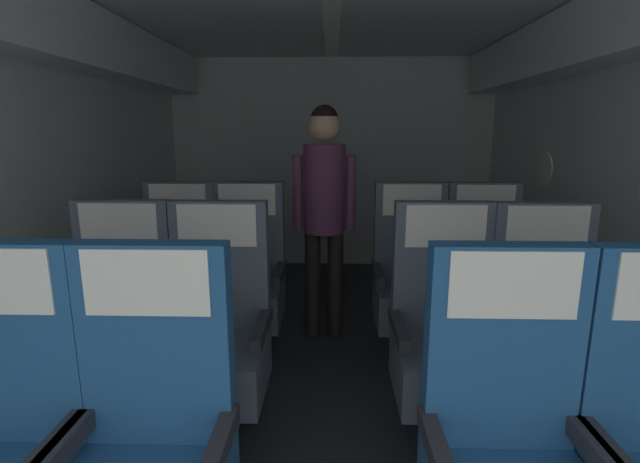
{
  "coord_description": "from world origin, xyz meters",
  "views": [
    {
      "loc": [
        0.02,
        0.16,
        1.44
      ],
      "look_at": [
        -0.07,
        3.03,
        0.81
      ],
      "focal_mm": 25.73,
      "sensor_mm": 36.0,
      "label": 1
    }
  ],
  "objects_px": {
    "seat_b_left_aisle": "(217,340)",
    "seat_c_right_aisle": "(484,285)",
    "seat_b_left_window": "(120,337)",
    "seat_b_right_aisle": "(544,344)",
    "seat_c_left_aisle": "(247,283)",
    "seat_b_right_window": "(444,342)",
    "seat_c_left_window": "(179,283)",
    "flight_attendant": "(324,198)",
    "seat_c_right_window": "(411,284)"
  },
  "relations": [
    {
      "from": "seat_b_right_aisle",
      "to": "seat_c_left_aisle",
      "type": "xyz_separation_m",
      "value": [
        -1.54,
        0.84,
        0.0
      ]
    },
    {
      "from": "seat_b_left_window",
      "to": "seat_b_right_window",
      "type": "xyz_separation_m",
      "value": [
        1.54,
        -0.0,
        0.0
      ]
    },
    {
      "from": "flight_attendant",
      "to": "seat_c_right_aisle",
      "type": "bearing_deg",
      "value": -27.23
    },
    {
      "from": "seat_b_left_window",
      "to": "seat_c_left_window",
      "type": "distance_m",
      "value": 0.82
    },
    {
      "from": "seat_b_left_window",
      "to": "seat_c_left_window",
      "type": "relative_size",
      "value": 1.0
    },
    {
      "from": "seat_c_right_aisle",
      "to": "seat_b_left_window",
      "type": "bearing_deg",
      "value": -157.45
    },
    {
      "from": "seat_c_left_aisle",
      "to": "seat_b_right_window",
      "type": "bearing_deg",
      "value": -37.53
    },
    {
      "from": "seat_b_right_window",
      "to": "seat_c_left_aisle",
      "type": "distance_m",
      "value": 1.36
    },
    {
      "from": "flight_attendant",
      "to": "seat_c_left_aisle",
      "type": "bearing_deg",
      "value": -164.07
    },
    {
      "from": "seat_b_left_window",
      "to": "seat_c_left_window",
      "type": "bearing_deg",
      "value": 89.36
    },
    {
      "from": "seat_b_left_aisle",
      "to": "seat_b_right_window",
      "type": "relative_size",
      "value": 1.0
    },
    {
      "from": "seat_b_left_window",
      "to": "seat_c_left_aisle",
      "type": "bearing_deg",
      "value": 61.04
    },
    {
      "from": "flight_attendant",
      "to": "seat_c_left_window",
      "type": "bearing_deg",
      "value": -176.08
    },
    {
      "from": "seat_b_right_window",
      "to": "seat_c_left_window",
      "type": "distance_m",
      "value": 1.73
    },
    {
      "from": "seat_c_left_aisle",
      "to": "flight_attendant",
      "type": "xyz_separation_m",
      "value": [
        0.5,
        0.27,
        0.52
      ]
    },
    {
      "from": "seat_b_left_aisle",
      "to": "seat_c_right_aisle",
      "type": "distance_m",
      "value": 1.73
    },
    {
      "from": "seat_c_left_window",
      "to": "seat_c_right_window",
      "type": "relative_size",
      "value": 1.0
    },
    {
      "from": "seat_b_left_aisle",
      "to": "seat_b_right_window",
      "type": "bearing_deg",
      "value": 0.62
    },
    {
      "from": "seat_b_left_window",
      "to": "seat_b_right_aisle",
      "type": "relative_size",
      "value": 1.0
    },
    {
      "from": "seat_c_right_aisle",
      "to": "flight_attendant",
      "type": "height_order",
      "value": "flight_attendant"
    },
    {
      "from": "seat_b_left_window",
      "to": "seat_c_right_aisle",
      "type": "distance_m",
      "value": 2.15
    },
    {
      "from": "seat_c_left_aisle",
      "to": "seat_b_right_aisle",
      "type": "bearing_deg",
      "value": -28.76
    },
    {
      "from": "seat_b_right_aisle",
      "to": "seat_c_left_window",
      "type": "xyz_separation_m",
      "value": [
        -1.99,
        0.83,
        0.0
      ]
    },
    {
      "from": "seat_c_left_aisle",
      "to": "seat_c_right_aisle",
      "type": "relative_size",
      "value": 1.0
    },
    {
      "from": "seat_c_right_window",
      "to": "seat_c_left_window",
      "type": "bearing_deg",
      "value": -179.36
    },
    {
      "from": "seat_b_left_aisle",
      "to": "seat_c_right_aisle",
      "type": "height_order",
      "value": "same"
    },
    {
      "from": "seat_c_left_aisle",
      "to": "seat_c_right_window",
      "type": "height_order",
      "value": "same"
    },
    {
      "from": "seat_c_left_aisle",
      "to": "seat_b_left_window",
      "type": "bearing_deg",
      "value": -118.96
    },
    {
      "from": "flight_attendant",
      "to": "seat_c_right_window",
      "type": "bearing_deg",
      "value": -37.31
    },
    {
      "from": "seat_b_left_window",
      "to": "seat_b_right_window",
      "type": "distance_m",
      "value": 1.54
    },
    {
      "from": "seat_c_left_aisle",
      "to": "flight_attendant",
      "type": "relative_size",
      "value": 0.69
    },
    {
      "from": "seat_b_left_window",
      "to": "seat_b_left_aisle",
      "type": "distance_m",
      "value": 0.47
    },
    {
      "from": "seat_b_right_window",
      "to": "flight_attendant",
      "type": "bearing_deg",
      "value": 117.96
    },
    {
      "from": "seat_b_right_window",
      "to": "flight_attendant",
      "type": "height_order",
      "value": "flight_attendant"
    },
    {
      "from": "seat_b_left_window",
      "to": "seat_c_left_aisle",
      "type": "relative_size",
      "value": 1.0
    },
    {
      "from": "seat_c_left_aisle",
      "to": "seat_c_right_aisle",
      "type": "bearing_deg",
      "value": -0.07
    },
    {
      "from": "seat_c_right_aisle",
      "to": "seat_c_right_window",
      "type": "height_order",
      "value": "same"
    },
    {
      "from": "seat_b_left_aisle",
      "to": "seat_c_left_window",
      "type": "bearing_deg",
      "value": 119.09
    },
    {
      "from": "seat_b_right_window",
      "to": "seat_c_right_aisle",
      "type": "xyz_separation_m",
      "value": [
        0.45,
        0.83,
        0.0
      ]
    },
    {
      "from": "seat_c_left_window",
      "to": "flight_attendant",
      "type": "distance_m",
      "value": 1.11
    },
    {
      "from": "seat_b_left_window",
      "to": "seat_b_left_aisle",
      "type": "bearing_deg",
      "value": -1.76
    },
    {
      "from": "seat_b_right_aisle",
      "to": "seat_b_right_window",
      "type": "xyz_separation_m",
      "value": [
        -0.46,
        0.01,
        0.0
      ]
    },
    {
      "from": "seat_b_left_window",
      "to": "flight_attendant",
      "type": "distance_m",
      "value": 1.54
    },
    {
      "from": "seat_b_right_aisle",
      "to": "seat_b_left_aisle",
      "type": "bearing_deg",
      "value": 179.89
    },
    {
      "from": "seat_b_left_window",
      "to": "seat_b_right_window",
      "type": "relative_size",
      "value": 1.0
    },
    {
      "from": "seat_b_right_window",
      "to": "seat_c_left_aisle",
      "type": "height_order",
      "value": "same"
    },
    {
      "from": "seat_b_right_window",
      "to": "seat_c_right_window",
      "type": "bearing_deg",
      "value": 91.11
    },
    {
      "from": "seat_b_right_aisle",
      "to": "seat_b_right_window",
      "type": "distance_m",
      "value": 0.46
    },
    {
      "from": "seat_b_right_window",
      "to": "flight_attendant",
      "type": "distance_m",
      "value": 1.35
    },
    {
      "from": "seat_b_left_window",
      "to": "seat_c_right_aisle",
      "type": "relative_size",
      "value": 1.0
    }
  ]
}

